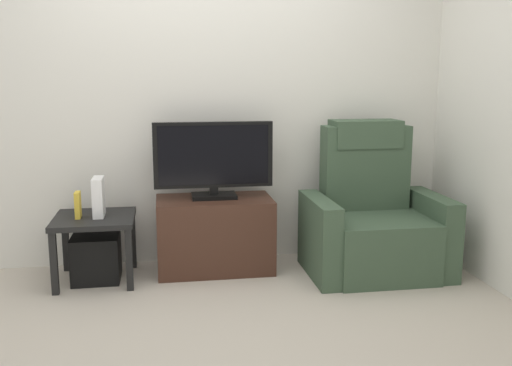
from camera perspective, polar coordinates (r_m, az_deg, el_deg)
The scene contains 9 objects.
ground_plane at distance 3.49m, azimuth -3.49°, elevation -13.04°, with size 6.40×6.40×0.00m, color #B2A899.
wall_back at distance 4.32m, azimuth -5.26°, elevation 9.25°, with size 6.40×0.06×2.60m, color silver.
tv_stand at distance 4.19m, azimuth -4.14°, elevation -5.10°, with size 0.83×0.47×0.53m.
television at distance 4.09m, azimuth -4.27°, elevation 2.48°, with size 0.85×0.20×0.55m.
recliner_armchair at distance 4.23m, azimuth 11.58°, elevation -3.66°, with size 0.98×0.78×1.08m.
side_table at distance 4.08m, azimuth -15.80°, elevation -4.21°, with size 0.54×0.54×0.45m.
subwoofer_box at distance 4.15m, azimuth -15.64°, elevation -7.19°, with size 0.32×0.32×0.32m, color black.
book_upright at distance 4.04m, azimuth -17.35°, elevation -2.10°, with size 0.03×0.10×0.18m, color gold.
game_console at distance 4.04m, azimuth -15.44°, elevation -1.35°, with size 0.07×0.20×0.27m, color white.
Camera 1 is at (-0.32, -3.18, 1.40)m, focal length 40.09 mm.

